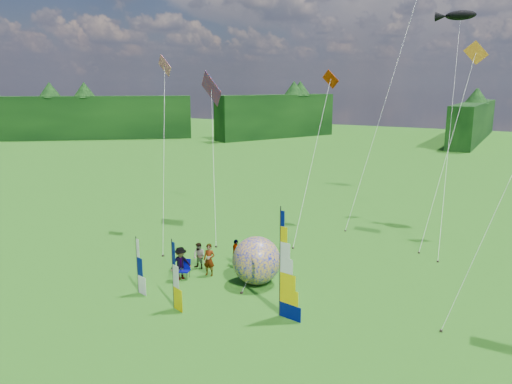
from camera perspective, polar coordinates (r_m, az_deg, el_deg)
The scene contains 17 objects.
ground at distance 23.09m, azimuth -2.82°, elevation -15.63°, with size 220.00×220.00×0.00m, color #2F7722.
treeline_ring at distance 21.51m, azimuth -2.93°, elevation -6.18°, with size 210.00×210.00×8.00m, color #1A4A13, non-canonical shape.
feather_banner_main at distance 23.46m, azimuth 2.76°, elevation -8.24°, with size 1.39×0.10×5.17m, color #010D60, non-canonical shape.
side_banner_left at distance 24.84m, azimuth -9.48°, elevation -9.35°, with size 0.96×0.10×3.43m, color #F2C600, non-canonical shape.
side_banner_far at distance 27.05m, azimuth -13.42°, elevation -8.20°, with size 0.89×0.10×2.98m, color white, non-canonical shape.
bol_inflatable at distance 27.54m, azimuth 0.05°, elevation -7.83°, with size 2.66×2.66×2.66m, color #000E9D.
spectator_a at distance 28.89m, azimuth -5.37°, elevation -7.72°, with size 0.69×0.45×1.89m, color #66594C.
spectator_b at distance 30.02m, azimuth -6.52°, elevation -7.27°, with size 0.77×0.38×1.58m, color #66594C.
spectator_c at distance 28.55m, azimuth -8.60°, elevation -8.06°, with size 1.22×0.45×1.89m, color #66594C.
spectator_d at distance 30.47m, azimuth -2.31°, elevation -6.88°, with size 0.94×0.38×1.60m, color #66594C.
camp_chair at distance 28.72m, azimuth -8.21°, elevation -8.75°, with size 0.64×0.64×1.10m, color #000263, non-canonical shape.
kite_whale at distance 37.36m, azimuth 21.43°, elevation 8.22°, with size 4.44×14.86×17.37m, color black, non-canonical shape.
kite_rainbow_delta at distance 36.55m, azimuth -4.91°, elevation 5.35°, with size 9.59×11.56×12.80m, color #ED1E00, non-canonical shape.
small_kite_red at distance 36.34m, azimuth 6.58°, elevation 4.94°, with size 3.60×11.23×12.39m, color red, non-canonical shape.
small_kite_orange at distance 36.05m, azimuth 21.22°, elevation 5.64°, with size 4.32×9.65×14.28m, color orange, non-canonical shape.
small_kite_pink at distance 34.74m, azimuth -10.53°, elevation 5.36°, with size 7.02×8.82×13.45m, color #F55A82, non-canonical shape.
small_kite_green at distance 41.16m, azimuth 15.00°, elevation 12.06°, with size 4.83×13.10×21.83m, color #1DB10C, non-canonical shape.
Camera 1 is at (10.96, -17.20, 10.83)m, focal length 35.00 mm.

